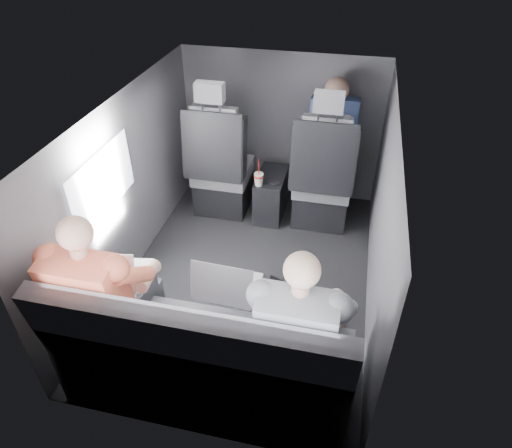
% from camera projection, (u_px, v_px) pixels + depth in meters
% --- Properties ---
extents(floor, '(2.60, 2.60, 0.00)m').
position_uv_depth(floor, '(249.00, 276.00, 3.54)').
color(floor, black).
rests_on(floor, ground).
extents(ceiling, '(2.60, 2.60, 0.00)m').
position_uv_depth(ceiling, '(247.00, 110.00, 2.75)').
color(ceiling, '#B2B2AD').
rests_on(ceiling, panel_back).
extents(panel_left, '(0.02, 2.60, 1.35)m').
position_uv_depth(panel_left, '(127.00, 188.00, 3.30)').
color(panel_left, '#56565B').
rests_on(panel_left, floor).
extents(panel_right, '(0.02, 2.60, 1.35)m').
position_uv_depth(panel_right, '(381.00, 220.00, 2.98)').
color(panel_right, '#56565B').
rests_on(panel_right, floor).
extents(panel_front, '(1.80, 0.02, 1.35)m').
position_uv_depth(panel_front, '(281.00, 127.00, 4.17)').
color(panel_front, '#56565B').
rests_on(panel_front, floor).
extents(panel_back, '(1.80, 0.02, 1.35)m').
position_uv_depth(panel_back, '(182.00, 354.00, 2.12)').
color(panel_back, '#56565B').
rests_on(panel_back, floor).
extents(side_window, '(0.02, 0.75, 0.42)m').
position_uv_depth(side_window, '(104.00, 183.00, 2.93)').
color(side_window, white).
rests_on(side_window, panel_left).
extents(seatbelt, '(0.35, 0.11, 0.59)m').
position_uv_depth(seatbelt, '(324.00, 150.00, 3.52)').
color(seatbelt, black).
rests_on(seatbelt, front_seat_right).
extents(front_seat_left, '(0.52, 0.58, 1.26)m').
position_uv_depth(front_seat_left, '(221.00, 172.00, 4.05)').
color(front_seat_left, black).
rests_on(front_seat_left, floor).
extents(front_seat_right, '(0.52, 0.58, 1.26)m').
position_uv_depth(front_seat_right, '(322.00, 184.00, 3.89)').
color(front_seat_right, black).
rests_on(front_seat_right, floor).
extents(center_console, '(0.24, 0.48, 0.41)m').
position_uv_depth(center_console, '(271.00, 195.00, 4.12)').
color(center_console, black).
rests_on(center_console, floor).
extents(rear_bench, '(1.60, 0.57, 0.92)m').
position_uv_depth(rear_bench, '(204.00, 362.00, 2.53)').
color(rear_bench, '#57575C').
rests_on(rear_bench, floor).
extents(soda_cup, '(0.08, 0.08, 0.25)m').
position_uv_depth(soda_cup, '(259.00, 179.00, 3.83)').
color(soda_cup, white).
rests_on(soda_cup, center_console).
extents(laptop_white, '(0.38, 0.37, 0.25)m').
position_uv_depth(laptop_white, '(116.00, 273.00, 2.63)').
color(laptop_white, white).
rests_on(laptop_white, passenger_rear_left).
extents(laptop_silver, '(0.36, 0.32, 0.25)m').
position_uv_depth(laptop_silver, '(226.00, 284.00, 2.56)').
color(laptop_silver, '#ABABB0').
rests_on(laptop_silver, rear_bench).
extents(laptop_black, '(0.38, 0.40, 0.23)m').
position_uv_depth(laptop_black, '(296.00, 303.00, 2.45)').
color(laptop_black, black).
rests_on(laptop_black, passenger_rear_right).
extents(passenger_rear_left, '(0.49, 0.61, 1.20)m').
position_uv_depth(passenger_rear_left, '(106.00, 293.00, 2.52)').
color(passenger_rear_left, '#36363B').
rests_on(passenger_rear_left, rear_bench).
extents(passenger_rear_right, '(0.47, 0.60, 1.18)m').
position_uv_depth(passenger_rear_right, '(299.00, 328.00, 2.33)').
color(passenger_rear_right, navy).
rests_on(passenger_rear_right, rear_bench).
extents(passenger_front_right, '(0.40, 0.40, 0.80)m').
position_uv_depth(passenger_front_right, '(332.00, 133.00, 3.88)').
color(passenger_front_right, navy).
rests_on(passenger_front_right, front_seat_right).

